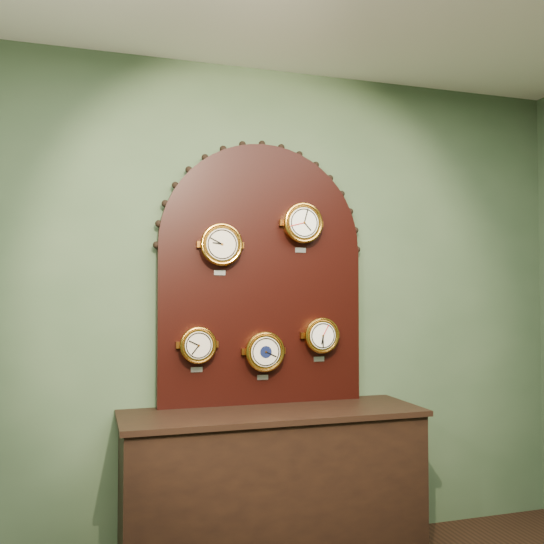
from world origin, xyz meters
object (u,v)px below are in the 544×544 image
object	(u,v)px
shop_counter	(273,491)
barometer	(264,351)
roman_clock	(221,245)
hygrometer	(198,345)
display_board	(262,265)
tide_clock	(321,335)
arabic_clock	(302,223)

from	to	relation	value
shop_counter	barometer	world-z (taller)	barometer
roman_clock	barometer	world-z (taller)	roman_clock
barometer	hygrometer	bearing A→B (deg)	179.88
shop_counter	display_board	size ratio (longest dim) A/B	1.05
hygrometer	tide_clock	xyz separation A→B (m)	(0.73, -0.00, 0.04)
display_board	tide_clock	world-z (taller)	display_board
display_board	hygrometer	bearing A→B (deg)	-170.29
shop_counter	roman_clock	xyz separation A→B (m)	(-0.26, 0.15, 1.33)
display_board	roman_clock	size ratio (longest dim) A/B	5.30
roman_clock	arabic_clock	distance (m)	0.50
roman_clock	hygrometer	distance (m)	0.57
shop_counter	arabic_clock	world-z (taller)	arabic_clock
roman_clock	hygrometer	world-z (taller)	roman_clock
display_board	arabic_clock	xyz separation A→B (m)	(0.23, -0.07, 0.24)
hygrometer	barometer	xyz separation A→B (m)	(0.38, -0.00, -0.05)
tide_clock	barometer	bearing A→B (deg)	-179.90
arabic_clock	hygrometer	xyz separation A→B (m)	(-0.61, 0.00, -0.69)
shop_counter	display_board	world-z (taller)	display_board
arabic_clock	tide_clock	world-z (taller)	arabic_clock
hygrometer	barometer	bearing A→B (deg)	-0.12
shop_counter	tide_clock	distance (m)	0.90
display_board	hygrometer	world-z (taller)	display_board
hygrometer	barometer	world-z (taller)	hygrometer
hygrometer	roman_clock	bearing A→B (deg)	-0.40
display_board	barometer	bearing A→B (deg)	-94.32
arabic_clock	shop_counter	bearing A→B (deg)	-145.86
tide_clock	display_board	bearing A→B (deg)	169.00
arabic_clock	hygrometer	size ratio (longest dim) A/B	1.13
display_board	roman_clock	world-z (taller)	display_board
roman_clock	hygrometer	size ratio (longest dim) A/B	1.13
hygrometer	display_board	bearing A→B (deg)	9.71
hygrometer	arabic_clock	bearing A→B (deg)	-0.08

